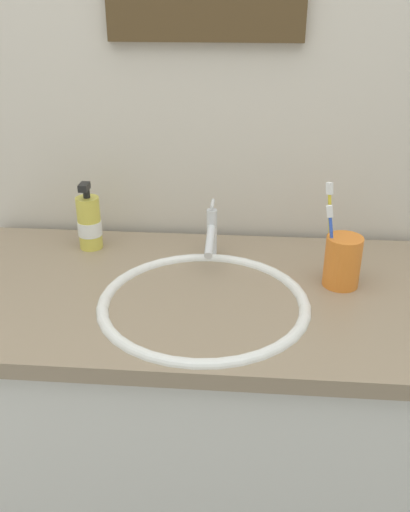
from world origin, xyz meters
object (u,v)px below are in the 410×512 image
object	(u,v)px
faucet	(211,235)
toothbrush_cup	(343,261)
soap_dispenser	(89,223)
toothbrush_yellow	(330,226)
toothbrush_blue	(332,240)

from	to	relation	value
faucet	toothbrush_cup	bearing A→B (deg)	-19.61
faucet	toothbrush_cup	distance (m)	0.30
faucet	soap_dispenser	world-z (taller)	soap_dispenser
faucet	toothbrush_yellow	distance (m)	0.27
toothbrush_yellow	toothbrush_blue	bearing A→B (deg)	-86.52
toothbrush_blue	faucet	bearing A→B (deg)	157.79
soap_dispenser	toothbrush_blue	bearing A→B (deg)	-14.60
toothbrush_blue	toothbrush_cup	bearing A→B (deg)	7.20
toothbrush_yellow	soap_dispenser	distance (m)	0.55
faucet	soap_dispenser	bearing A→B (deg)	172.44
faucet	soap_dispenser	size ratio (longest dim) A/B	0.93
toothbrush_cup	toothbrush_yellow	size ratio (longest dim) A/B	0.52
toothbrush_blue	soap_dispenser	bearing A→B (deg)	165.40
toothbrush_yellow	soap_dispenser	world-z (taller)	toothbrush_yellow
toothbrush_blue	toothbrush_yellow	world-z (taller)	toothbrush_yellow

